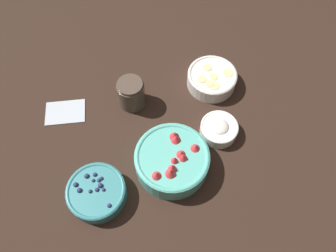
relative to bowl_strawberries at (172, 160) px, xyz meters
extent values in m
plane|color=black|center=(0.02, 0.12, -0.04)|extent=(4.00, 4.00, 0.00)
cylinder|color=#56B7A8|center=(0.00, 0.00, -0.01)|extent=(0.22, 0.22, 0.07)
torus|color=#56B7A8|center=(0.00, 0.00, 0.02)|extent=(0.22, 0.22, 0.02)
cylinder|color=red|center=(0.00, 0.00, 0.01)|extent=(0.18, 0.18, 0.02)
cone|color=red|center=(0.03, -0.02, 0.03)|extent=(0.03, 0.03, 0.03)
cone|color=red|center=(-0.02, -0.04, 0.04)|extent=(0.04, 0.04, 0.03)
cone|color=red|center=(0.07, -0.01, 0.03)|extent=(0.05, 0.05, 0.02)
cone|color=red|center=(-0.03, -0.05, 0.04)|extent=(0.04, 0.04, 0.03)
cone|color=red|center=(0.02, -0.01, 0.03)|extent=(0.05, 0.05, 0.02)
cone|color=red|center=(0.03, 0.05, 0.04)|extent=(0.03, 0.03, 0.03)
cone|color=red|center=(0.00, -0.02, 0.03)|extent=(0.03, 0.03, 0.03)
cone|color=red|center=(0.03, 0.04, 0.03)|extent=(0.05, 0.05, 0.03)
cone|color=red|center=(-0.07, -0.04, 0.03)|extent=(0.04, 0.04, 0.02)
cylinder|color=teal|center=(-0.23, 0.01, -0.02)|extent=(0.17, 0.17, 0.05)
torus|color=teal|center=(-0.23, 0.01, 0.00)|extent=(0.17, 0.17, 0.01)
cylinder|color=#23284C|center=(-0.23, 0.01, -0.01)|extent=(0.13, 0.13, 0.01)
sphere|color=#23284C|center=(-0.21, 0.03, 0.01)|extent=(0.01, 0.01, 0.01)
sphere|color=#23284C|center=(-0.22, 0.03, 0.01)|extent=(0.01, 0.01, 0.01)
sphere|color=#23284C|center=(-0.24, 0.06, 0.01)|extent=(0.01, 0.01, 0.01)
sphere|color=#23284C|center=(-0.27, 0.03, 0.01)|extent=(0.01, 0.01, 0.01)
sphere|color=#23284C|center=(-0.23, 0.04, 0.01)|extent=(0.01, 0.01, 0.01)
sphere|color=#23284C|center=(-0.23, 0.01, 0.01)|extent=(0.01, 0.01, 0.01)
sphere|color=#23284C|center=(-0.22, 0.01, 0.01)|extent=(0.01, 0.01, 0.01)
sphere|color=#23284C|center=(-0.22, 0.05, 0.01)|extent=(0.01, 0.01, 0.01)
sphere|color=#23284C|center=(-0.28, 0.05, 0.01)|extent=(0.01, 0.01, 0.01)
sphere|color=#23284C|center=(-0.25, 0.01, 0.01)|extent=(0.01, 0.01, 0.01)
sphere|color=#23284C|center=(-0.21, -0.05, 0.01)|extent=(0.01, 0.01, 0.01)
sphere|color=#23284C|center=(-0.21, 0.00, 0.01)|extent=(0.01, 0.01, 0.01)
cylinder|color=silver|center=(0.26, 0.22, -0.02)|extent=(0.17, 0.17, 0.05)
torus|color=silver|center=(0.26, 0.22, 0.01)|extent=(0.17, 0.17, 0.01)
cylinder|color=beige|center=(0.26, 0.22, 0.00)|extent=(0.13, 0.13, 0.02)
cylinder|color=beige|center=(0.24, 0.17, 0.01)|extent=(0.03, 0.03, 0.00)
cylinder|color=beige|center=(0.31, 0.20, 0.01)|extent=(0.03, 0.03, 0.00)
cylinder|color=beige|center=(0.26, 0.21, 0.01)|extent=(0.03, 0.03, 0.00)
cylinder|color=beige|center=(0.26, 0.25, 0.01)|extent=(0.03, 0.03, 0.00)
cylinder|color=beige|center=(0.23, 0.19, 0.01)|extent=(0.03, 0.03, 0.01)
cylinder|color=beige|center=(0.21, 0.22, 0.01)|extent=(0.03, 0.03, 0.01)
cylinder|color=white|center=(0.18, 0.04, -0.02)|extent=(0.12, 0.12, 0.04)
torus|color=white|center=(0.18, 0.04, -0.01)|extent=(0.12, 0.12, 0.01)
cylinder|color=white|center=(0.18, 0.04, -0.01)|extent=(0.09, 0.09, 0.01)
ellipsoid|color=white|center=(0.18, 0.04, -0.01)|extent=(0.06, 0.06, 0.03)
cylinder|color=#4C3D33|center=(-0.02, 0.27, 0.00)|extent=(0.09, 0.09, 0.09)
cylinder|color=#512D1E|center=(-0.02, 0.27, -0.01)|extent=(0.07, 0.07, 0.07)
cylinder|color=#4C3D33|center=(-0.02, 0.27, 0.05)|extent=(0.08, 0.08, 0.01)
cube|color=#B2BCC6|center=(-0.24, 0.32, -0.04)|extent=(0.15, 0.13, 0.01)
camera|label=1|loc=(-0.18, -0.34, 0.89)|focal=35.00mm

